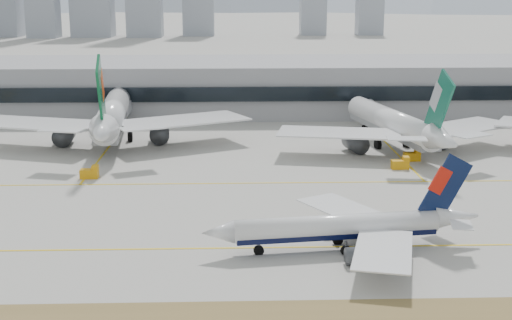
{
  "coord_description": "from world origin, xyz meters",
  "views": [
    {
      "loc": [
        0.5,
        -101.98,
        36.62
      ],
      "look_at": [
        4.58,
        18.0,
        7.5
      ],
      "focal_mm": 50.0,
      "sensor_mm": 36.0,
      "label": 1
    }
  ],
  "objects_px": {
    "taxiing_airliner": "(347,227)",
    "terminal": "(230,85)",
    "widebody_eva": "(112,117)",
    "widebody_cathay": "(395,125)"
  },
  "relations": [
    {
      "from": "taxiing_airliner",
      "to": "terminal",
      "type": "distance_m",
      "value": 121.95
    },
    {
      "from": "taxiing_airliner",
      "to": "widebody_eva",
      "type": "bearing_deg",
      "value": -66.06
    },
    {
      "from": "taxiing_airliner",
      "to": "terminal",
      "type": "relative_size",
      "value": 0.15
    },
    {
      "from": "widebody_cathay",
      "to": "terminal",
      "type": "relative_size",
      "value": 0.21
    },
    {
      "from": "taxiing_airliner",
      "to": "widebody_cathay",
      "type": "height_order",
      "value": "widebody_cathay"
    },
    {
      "from": "taxiing_airliner",
      "to": "widebody_eva",
      "type": "relative_size",
      "value": 0.61
    },
    {
      "from": "taxiing_airliner",
      "to": "terminal",
      "type": "height_order",
      "value": "terminal"
    },
    {
      "from": "widebody_cathay",
      "to": "terminal",
      "type": "bearing_deg",
      "value": 23.05
    },
    {
      "from": "taxiing_airliner",
      "to": "widebody_cathay",
      "type": "distance_m",
      "value": 68.37
    },
    {
      "from": "widebody_cathay",
      "to": "terminal",
      "type": "height_order",
      "value": "widebody_cathay"
    }
  ]
}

